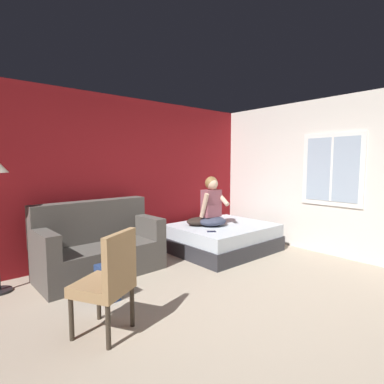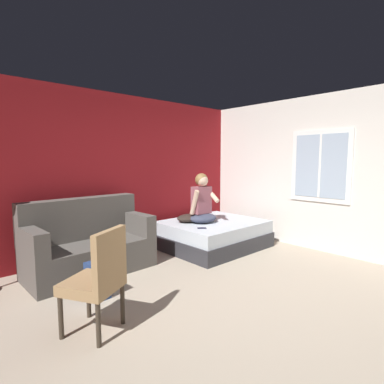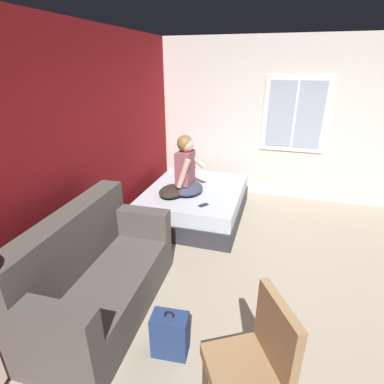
{
  "view_description": "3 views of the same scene",
  "coord_description": "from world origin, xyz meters",
  "px_view_note": "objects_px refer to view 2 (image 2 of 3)",
  "views": [
    {
      "loc": [
        -2.35,
        -1.92,
        1.6
      ],
      "look_at": [
        0.49,
        1.4,
        1.17
      ],
      "focal_mm": 28.0,
      "sensor_mm": 36.0,
      "label": 1
    },
    {
      "loc": [
        -2.35,
        -1.92,
        1.6
      ],
      "look_at": [
        0.93,
        1.67,
        1.07
      ],
      "focal_mm": 28.0,
      "sensor_mm": 36.0,
      "label": 2
    },
    {
      "loc": [
        -2.59,
        0.61,
        2.28
      ],
      "look_at": [
        0.75,
        1.59,
        0.77
      ],
      "focal_mm": 28.0,
      "sensor_mm": 36.0,
      "label": 3
    }
  ],
  "objects_px": {
    "side_chair": "(98,277)",
    "cell_phone": "(202,228)",
    "backpack": "(98,281)",
    "throw_pillow": "(189,218)",
    "person_seated": "(202,202)",
    "couch": "(89,244)",
    "bed": "(213,234)"
  },
  "relations": [
    {
      "from": "side_chair",
      "to": "cell_phone",
      "type": "height_order",
      "value": "side_chair"
    },
    {
      "from": "backpack",
      "to": "throw_pillow",
      "type": "distance_m",
      "value": 2.24
    },
    {
      "from": "person_seated",
      "to": "cell_phone",
      "type": "relative_size",
      "value": 6.08
    },
    {
      "from": "couch",
      "to": "bed",
      "type": "bearing_deg",
      "value": -9.52
    },
    {
      "from": "bed",
      "to": "couch",
      "type": "xyz_separation_m",
      "value": [
        -2.18,
        0.37,
        0.16
      ]
    },
    {
      "from": "bed",
      "to": "person_seated",
      "type": "relative_size",
      "value": 2.0
    },
    {
      "from": "bed",
      "to": "cell_phone",
      "type": "distance_m",
      "value": 0.66
    },
    {
      "from": "backpack",
      "to": "throw_pillow",
      "type": "relative_size",
      "value": 0.95
    },
    {
      "from": "backpack",
      "to": "throw_pillow",
      "type": "height_order",
      "value": "throw_pillow"
    },
    {
      "from": "couch",
      "to": "throw_pillow",
      "type": "distance_m",
      "value": 1.84
    },
    {
      "from": "bed",
      "to": "throw_pillow",
      "type": "distance_m",
      "value": 0.53
    },
    {
      "from": "side_chair",
      "to": "person_seated",
      "type": "relative_size",
      "value": 1.12
    },
    {
      "from": "bed",
      "to": "person_seated",
      "type": "distance_m",
      "value": 0.64
    },
    {
      "from": "bed",
      "to": "side_chair",
      "type": "distance_m",
      "value": 3.01
    },
    {
      "from": "throw_pillow",
      "to": "cell_phone",
      "type": "distance_m",
      "value": 0.56
    },
    {
      "from": "couch",
      "to": "cell_phone",
      "type": "bearing_deg",
      "value": -21.44
    },
    {
      "from": "throw_pillow",
      "to": "cell_phone",
      "type": "xyz_separation_m",
      "value": [
        -0.2,
        -0.52,
        -0.07
      ]
    },
    {
      "from": "backpack",
      "to": "cell_phone",
      "type": "xyz_separation_m",
      "value": [
        1.89,
        0.21,
        0.29
      ]
    },
    {
      "from": "side_chair",
      "to": "cell_phone",
      "type": "xyz_separation_m",
      "value": [
        2.2,
        0.91,
        -0.05
      ]
    },
    {
      "from": "bed",
      "to": "side_chair",
      "type": "bearing_deg",
      "value": -156.79
    },
    {
      "from": "person_seated",
      "to": "backpack",
      "type": "xyz_separation_m",
      "value": [
        -2.23,
        -0.56,
        -0.64
      ]
    },
    {
      "from": "couch",
      "to": "throw_pillow",
      "type": "xyz_separation_m",
      "value": [
        1.83,
        -0.12,
        0.16
      ]
    },
    {
      "from": "couch",
      "to": "cell_phone",
      "type": "xyz_separation_m",
      "value": [
        1.63,
        -0.64,
        0.09
      ]
    },
    {
      "from": "bed",
      "to": "cell_phone",
      "type": "bearing_deg",
      "value": -153.59
    },
    {
      "from": "side_chair",
      "to": "backpack",
      "type": "relative_size",
      "value": 2.14
    },
    {
      "from": "cell_phone",
      "to": "couch",
      "type": "bearing_deg",
      "value": -74.65
    },
    {
      "from": "throw_pillow",
      "to": "backpack",
      "type": "bearing_deg",
      "value": -160.74
    },
    {
      "from": "bed",
      "to": "backpack",
      "type": "height_order",
      "value": "bed"
    },
    {
      "from": "couch",
      "to": "backpack",
      "type": "bearing_deg",
      "value": -107.03
    },
    {
      "from": "backpack",
      "to": "bed",
      "type": "bearing_deg",
      "value": 11.16
    },
    {
      "from": "backpack",
      "to": "couch",
      "type": "bearing_deg",
      "value": 72.97
    },
    {
      "from": "couch",
      "to": "person_seated",
      "type": "relative_size",
      "value": 1.97
    }
  ]
}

